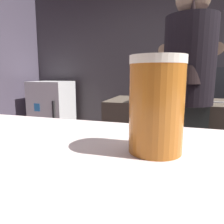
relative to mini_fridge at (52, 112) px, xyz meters
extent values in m
cube|color=#4C484C|center=(2.05, 0.45, 0.84)|extent=(5.20, 0.10, 2.70)
cube|color=#4A4035|center=(2.40, -1.01, -0.06)|extent=(2.10, 0.60, 0.91)
cube|color=#31373B|center=(2.12, 0.17, 0.10)|extent=(0.89, 0.36, 1.23)
cube|color=silver|center=(0.00, 0.00, 0.00)|extent=(0.60, 0.55, 1.03)
cube|color=#262626|center=(0.21, -0.29, 0.05)|extent=(0.03, 0.03, 0.37)
cube|color=#338CD8|center=(-0.09, -0.28, 0.12)|extent=(0.10, 0.01, 0.12)
cube|color=#2A3330|center=(2.04, -1.46, -0.04)|extent=(0.28, 0.20, 0.94)
cylinder|color=black|center=(2.04, -1.46, 0.72)|extent=(0.34, 0.34, 0.58)
cone|color=black|center=(2.04, -1.56, 0.84)|extent=(0.18, 0.18, 0.54)
cylinder|color=tan|center=(1.87, -1.30, 0.80)|extent=(0.08, 0.32, 0.08)
cylinder|color=tan|center=(2.21, -1.30, 0.80)|extent=(0.08, 0.32, 0.08)
cylinder|color=slate|center=(1.89, -1.12, 0.42)|extent=(0.19, 0.19, 0.05)
cube|color=silver|center=(2.32, -1.06, 0.40)|extent=(0.24, 0.04, 0.01)
cylinder|color=#B96721|center=(1.95, -2.70, 0.58)|extent=(0.08, 0.08, 0.13)
cylinder|color=white|center=(1.95, -2.70, 0.65)|extent=(0.08, 0.08, 0.01)
cylinder|color=black|center=(1.78, 0.15, 0.80)|extent=(0.06, 0.06, 0.16)
cylinder|color=black|center=(1.78, 0.15, 0.90)|extent=(0.03, 0.03, 0.06)
cylinder|color=red|center=(1.78, 0.15, 0.94)|extent=(0.03, 0.03, 0.01)
cylinder|color=#558C3A|center=(2.16, 0.13, 0.79)|extent=(0.06, 0.06, 0.15)
cylinder|color=#558C3A|center=(2.16, 0.13, 0.89)|extent=(0.03, 0.03, 0.06)
cylinder|color=black|center=(2.16, 0.13, 0.92)|extent=(0.03, 0.03, 0.01)
cylinder|color=#3C6298|center=(2.34, 0.23, 0.80)|extent=(0.07, 0.07, 0.17)
cylinder|color=#3C6298|center=(2.34, 0.23, 0.93)|extent=(0.03, 0.03, 0.07)
cylinder|color=silver|center=(2.34, 0.23, 0.97)|extent=(0.03, 0.03, 0.01)
camera|label=1|loc=(1.98, -3.02, 0.63)|focal=33.95mm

